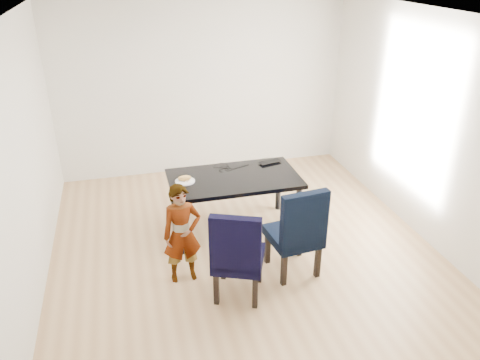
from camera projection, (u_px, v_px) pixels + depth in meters
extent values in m
cube|color=tan|center=(244.00, 250.00, 5.65)|extent=(4.50, 5.00, 0.01)
cube|color=white|center=(245.00, 14.00, 4.46)|extent=(4.50, 5.00, 0.01)
cube|color=white|center=(202.00, 88.00, 7.23)|extent=(4.50, 0.01, 2.70)
cube|color=white|center=(351.00, 294.00, 2.88)|extent=(4.50, 0.01, 2.70)
cube|color=silver|center=(21.00, 168.00, 4.54)|extent=(0.01, 5.00, 2.70)
cube|color=silver|center=(427.00, 129.00, 5.56)|extent=(0.01, 5.00, 2.70)
cube|color=black|center=(234.00, 204.00, 5.92)|extent=(1.60, 0.90, 0.75)
cube|color=black|center=(239.00, 251.00, 4.73)|extent=(0.66, 0.67, 1.04)
cube|color=black|center=(294.00, 228.00, 5.08)|extent=(0.57, 0.59, 1.08)
imported|color=#FF4415|center=(182.00, 234.00, 4.93)|extent=(0.43, 0.29, 1.13)
cylinder|color=white|center=(185.00, 181.00, 5.63)|extent=(0.25, 0.25, 0.01)
ellipsoid|color=gold|center=(185.00, 178.00, 5.62)|extent=(0.18, 0.11, 0.07)
imported|color=black|center=(268.00, 161.00, 6.16)|extent=(0.33, 0.25, 0.02)
torus|color=black|center=(225.00, 170.00, 5.94)|extent=(0.21, 0.21, 0.01)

